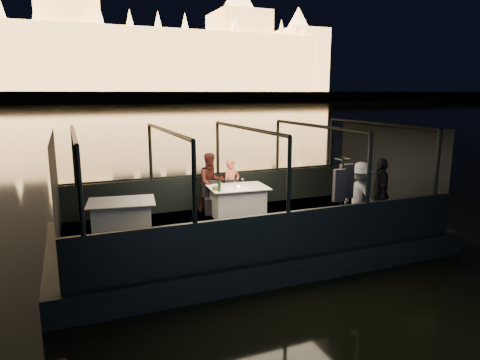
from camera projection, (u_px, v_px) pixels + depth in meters
name	position (u px, v px, depth m)	size (l,w,h in m)	color
river_water	(86.00, 112.00, 82.70)	(500.00, 500.00, 0.00)	black
boat_hull	(246.00, 248.00, 10.06)	(8.60, 4.40, 1.00)	black
boat_deck	(246.00, 228.00, 9.96)	(8.00, 4.00, 0.04)	black
gunwale_port	(218.00, 191.00, 11.68)	(8.00, 0.08, 0.90)	black
gunwale_starboard	(288.00, 235.00, 8.05)	(8.00, 0.08, 0.90)	black
cabin_glass_port	(218.00, 149.00, 11.45)	(8.00, 0.02, 1.40)	#99B2B2
cabin_glass_starboard	(289.00, 175.00, 7.82)	(8.00, 0.02, 1.40)	#99B2B2
cabin_roof_glass	(247.00, 128.00, 9.50)	(8.00, 4.00, 0.02)	#99B2B2
end_wall_fore	(56.00, 194.00, 8.26)	(0.02, 4.00, 2.30)	black
end_wall_aft	(387.00, 168.00, 11.20)	(0.02, 4.00, 2.30)	black
canopy_ribs	(247.00, 179.00, 9.73)	(8.00, 4.00, 2.30)	black
embankment	(73.00, 98.00, 200.54)	(400.00, 140.00, 6.00)	#423D33
parliament_building	(69.00, 25.00, 163.15)	(220.00, 32.00, 60.00)	#F2D18C
dining_table_central	(238.00, 201.00, 10.78)	(1.45, 1.05, 0.77)	silver
dining_table_aft	(122.00, 217.00, 9.39)	(1.43, 1.04, 0.76)	silver
chair_port_left	(212.00, 197.00, 10.97)	(0.39, 0.39, 0.84)	black
chair_port_right	(234.00, 195.00, 11.20)	(0.38, 0.38, 0.81)	black
coat_stand	(341.00, 197.00, 9.10)	(0.49, 0.39, 1.76)	black
person_woman_coral	(232.00, 182.00, 11.40)	(0.48, 0.32, 1.34)	#D35F4C
person_man_maroon	(211.00, 183.00, 11.19)	(0.74, 0.58, 1.55)	#3B1510
passenger_stripe	(361.00, 194.00, 9.59)	(1.02, 0.57, 1.57)	white
passenger_dark	(380.00, 192.00, 9.76)	(0.96, 0.41, 1.64)	black
wine_bottle	(219.00, 185.00, 10.17)	(0.07, 0.07, 0.30)	#13351C
bread_basket	(217.00, 188.00, 10.36)	(0.22, 0.22, 0.09)	olive
amber_candle	(239.00, 187.00, 10.44)	(0.06, 0.06, 0.09)	orange
plate_near	(252.00, 188.00, 10.54)	(0.27, 0.27, 0.02)	silver
plate_far	(218.00, 188.00, 10.52)	(0.22, 0.22, 0.01)	white
wine_glass_white	(221.00, 187.00, 10.25)	(0.07, 0.07, 0.21)	silver
wine_glass_red	(242.00, 182.00, 10.76)	(0.06, 0.06, 0.19)	white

